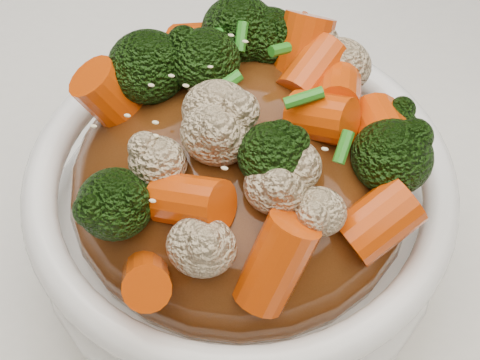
% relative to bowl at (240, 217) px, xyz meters
% --- Properties ---
extents(tablecloth, '(1.20, 0.80, 0.04)m').
position_rel_bowl_xyz_m(tablecloth, '(0.00, 0.03, -0.06)').
color(tablecloth, white).
rests_on(tablecloth, dining_table).
extents(bowl, '(0.26, 0.26, 0.08)m').
position_rel_bowl_xyz_m(bowl, '(0.00, 0.00, 0.00)').
color(bowl, white).
rests_on(bowl, tablecloth).
extents(sauce_base, '(0.20, 0.20, 0.09)m').
position_rel_bowl_xyz_m(sauce_base, '(0.00, -0.00, 0.03)').
color(sauce_base, '#4D250D').
rests_on(sauce_base, bowl).
extents(carrots, '(0.20, 0.20, 0.05)m').
position_rel_bowl_xyz_m(carrots, '(0.00, -0.00, 0.09)').
color(carrots, '#D04206').
rests_on(carrots, sauce_base).
extents(broccoli, '(0.20, 0.20, 0.04)m').
position_rel_bowl_xyz_m(broccoli, '(0.00, -0.00, 0.09)').
color(broccoli, black).
rests_on(broccoli, sauce_base).
extents(cauliflower, '(0.20, 0.20, 0.03)m').
position_rel_bowl_xyz_m(cauliflower, '(0.00, -0.00, 0.08)').
color(cauliflower, beige).
rests_on(cauliflower, sauce_base).
extents(scallions, '(0.15, 0.15, 0.02)m').
position_rel_bowl_xyz_m(scallions, '(0.00, 0.00, 0.09)').
color(scallions, '#28801D').
rests_on(scallions, sauce_base).
extents(sesame_seeds, '(0.18, 0.18, 0.01)m').
position_rel_bowl_xyz_m(sesame_seeds, '(0.00, 0.00, 0.09)').
color(sesame_seeds, beige).
rests_on(sesame_seeds, sauce_base).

